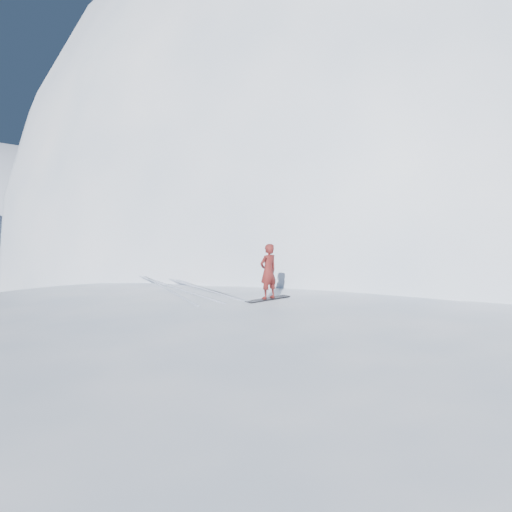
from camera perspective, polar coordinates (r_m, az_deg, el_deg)
The scene contains 8 objects.
ground at distance 11.13m, azimuth -1.50°, elevation -20.93°, with size 400.00×400.00×0.00m, color white.
near_ridge at distance 14.02m, azimuth -1.46°, elevation -15.02°, with size 36.00×28.00×4.80m, color white.
summit_peak at distance 43.70m, azimuth 15.46°, elevation -0.68°, with size 60.00×56.00×56.00m, color white.
peak_shoulder at distance 32.59m, azimuth 4.19°, elevation -2.77°, with size 28.00×24.00×18.00m, color white.
wind_bumps at distance 12.85m, azimuth -7.08°, elevation -17.11°, with size 16.00×14.40×1.00m.
snowboard at distance 13.81m, azimuth 1.41°, elevation -4.92°, with size 1.45×0.27×0.02m, color black.
snowboarder at distance 13.68m, azimuth 1.42°, elevation -1.76°, with size 0.55×0.36×1.51m, color maroon.
board_tracks at distance 15.89m, azimuth -8.26°, elevation -3.48°, with size 2.29×5.97×0.04m.
Camera 1 is at (-3.09, -9.41, 5.08)m, focal length 35.00 mm.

